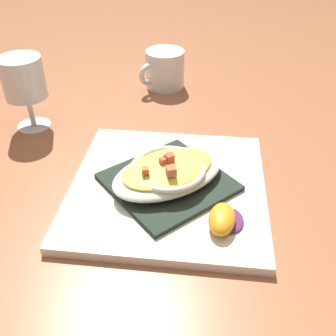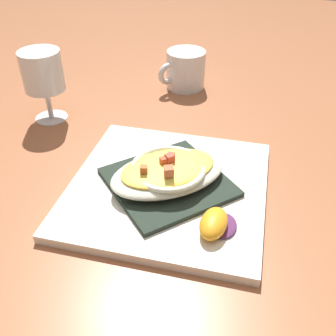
% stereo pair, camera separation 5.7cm
% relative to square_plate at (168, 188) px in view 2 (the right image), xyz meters
% --- Properties ---
extents(ground_plane, '(2.60, 2.60, 0.00)m').
position_rel_square_plate_xyz_m(ground_plane, '(0.00, 0.00, -0.01)').
color(ground_plane, '#9D5D3B').
extents(square_plate, '(0.32, 0.32, 0.01)m').
position_rel_square_plate_xyz_m(square_plate, '(0.00, 0.00, 0.00)').
color(square_plate, white).
rests_on(square_plate, ground_plane).
extents(folded_napkin, '(0.23, 0.23, 0.01)m').
position_rel_square_plate_xyz_m(folded_napkin, '(0.00, 0.00, 0.01)').
color(folded_napkin, '#232F26').
rests_on(folded_napkin, square_plate).
extents(gratin_dish, '(0.20, 0.20, 0.04)m').
position_rel_square_plate_xyz_m(gratin_dish, '(0.00, 0.00, 0.03)').
color(gratin_dish, silver).
rests_on(gratin_dish, folded_napkin).
extents(orange_garnish, '(0.05, 0.07, 0.03)m').
position_rel_square_plate_xyz_m(orange_garnish, '(-0.09, 0.07, 0.02)').
color(orange_garnish, '#582A57').
rests_on(orange_garnish, square_plate).
extents(coffee_mug, '(0.09, 0.11, 0.08)m').
position_rel_square_plate_xyz_m(coffee_mug, '(0.09, -0.36, 0.03)').
color(coffee_mug, white).
rests_on(coffee_mug, ground_plane).
extents(stemmed_glass, '(0.08, 0.08, 0.14)m').
position_rel_square_plate_xyz_m(stemmed_glass, '(0.30, -0.13, 0.08)').
color(stemmed_glass, white).
rests_on(stemmed_glass, ground_plane).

